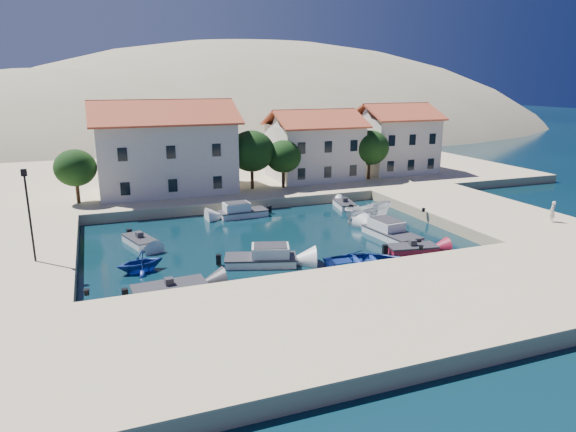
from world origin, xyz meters
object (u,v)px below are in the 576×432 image
object	(u,v)px
building_left	(165,145)
cabin_cruiser_east	(392,233)
lamppost	(28,207)
rowboat_south	(363,267)
building_right	(395,137)
pedestrian	(552,211)
building_mid	(314,144)
cabin_cruiser_south	(261,258)
boat_east	(368,222)

from	to	relation	value
building_left	cabin_cruiser_east	distance (m)	26.76
lamppost	rowboat_south	distance (m)	22.78
building_right	pedestrian	size ratio (longest dim) A/B	5.25
building_mid	cabin_cruiser_east	size ratio (longest dim) A/B	1.83
lamppost	cabin_cruiser_south	xyz separation A→B (m)	(14.70, -3.41, -4.28)
building_left	pedestrian	bearing A→B (deg)	-40.67
lamppost	cabin_cruiser_south	bearing A→B (deg)	-13.05
lamppost	cabin_cruiser_south	world-z (taller)	lamppost
building_left	building_right	world-z (taller)	building_left
lamppost	cabin_cruiser_east	bearing A→B (deg)	-2.66
cabin_cruiser_south	rowboat_south	distance (m)	7.29
building_mid	cabin_cruiser_south	xyz separation A→B (m)	(-14.80, -24.41, -4.75)
rowboat_south	cabin_cruiser_east	xyz separation A→B (m)	(5.49, 5.17, 0.48)
building_right	lamppost	bearing A→B (deg)	-152.07
building_left	pedestrian	size ratio (longest dim) A/B	8.16
building_mid	pedestrian	world-z (taller)	building_mid
cabin_cruiser_south	lamppost	bearing A→B (deg)	-175.39
lamppost	boat_east	size ratio (longest dim) A/B	1.23
lamppost	cabin_cruiser_south	distance (m)	15.69
lamppost	pedestrian	bearing A→B (deg)	-6.78
cabin_cruiser_east	pedestrian	distance (m)	14.08
lamppost	cabin_cruiser_south	size ratio (longest dim) A/B	1.14
building_left	rowboat_south	size ratio (longest dim) A/B	2.66
rowboat_south	boat_east	distance (m)	11.99
rowboat_south	pedestrian	world-z (taller)	pedestrian
pedestrian	lamppost	bearing A→B (deg)	-24.39
rowboat_south	pedestrian	bearing A→B (deg)	-75.60
building_left	building_right	size ratio (longest dim) A/B	1.56
cabin_cruiser_east	pedestrian	world-z (taller)	pedestrian
cabin_cruiser_east	boat_east	distance (m)	5.19
lamppost	boat_east	distance (m)	28.16
cabin_cruiser_south	rowboat_south	bearing A→B (deg)	-6.78
building_mid	pedestrian	xyz separation A→B (m)	(10.86, -25.80, -3.32)
rowboat_south	boat_east	bearing A→B (deg)	-21.31
cabin_cruiser_east	building_right	bearing A→B (deg)	-38.29
building_left	cabin_cruiser_east	xyz separation A→B (m)	(15.32, -21.25, -5.46)
building_mid	lamppost	size ratio (longest dim) A/B	1.69
building_mid	rowboat_south	world-z (taller)	building_mid
lamppost	rowboat_south	xyz separation A→B (m)	(21.33, -6.42, -4.75)
lamppost	boat_east	bearing A→B (deg)	8.03
rowboat_south	pedestrian	distance (m)	19.19
cabin_cruiser_south	building_right	bearing A→B (deg)	61.15
cabin_cruiser_south	building_mid	bearing A→B (deg)	76.45
building_left	pedestrian	xyz separation A→B (m)	(28.86, -24.80, -4.03)
rowboat_south	building_left	bearing A→B (deg)	29.94
pedestrian	rowboat_south	bearing A→B (deg)	-12.74
building_left	pedestrian	distance (m)	38.27
building_left	boat_east	distance (m)	23.46
building_mid	building_right	world-z (taller)	building_right
building_mid	pedestrian	size ratio (longest dim) A/B	5.83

